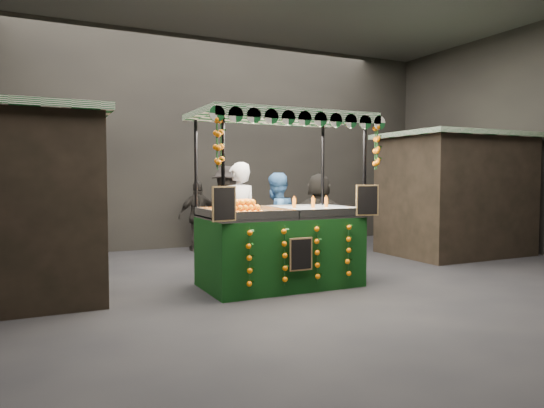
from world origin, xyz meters
name	(u,v)px	position (x,y,z in m)	size (l,w,h in m)	color
ground	(314,287)	(0.00, 0.00, 0.00)	(12.00, 12.00, 0.00)	black
market_hall	(315,62)	(0.00, 0.00, 3.38)	(12.10, 10.10, 5.05)	black
neighbour_stall_right	(455,194)	(4.40, 1.50, 1.31)	(3.00, 2.20, 2.60)	black
juice_stall	(281,233)	(-0.43, 0.25, 0.82)	(2.71, 1.59, 2.63)	#0B330B
vendor_grey	(238,219)	(-0.73, 1.29, 0.96)	(0.76, 0.56, 1.92)	gray
vendor_blue	(276,222)	(0.05, 1.43, 0.87)	(1.02, 0.90, 1.75)	#284E82
shopper_0	(78,228)	(-3.14, 2.85, 0.77)	(0.58, 0.39, 1.54)	#282521
shopper_1	(401,209)	(3.82, 2.55, 0.92)	(1.06, 0.93, 1.84)	#2E2725
shopper_2	(199,216)	(-0.48, 4.35, 0.79)	(0.94, 0.43, 1.57)	black
shopper_3	(228,210)	(-0.03, 3.65, 0.95)	(1.39, 1.36, 1.91)	black
shopper_4	(89,221)	(-2.84, 4.11, 0.79)	(0.84, 0.62, 1.59)	#292422
shopper_5	(319,215)	(1.51, 2.38, 0.87)	(1.59, 1.41, 1.75)	#2A2722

